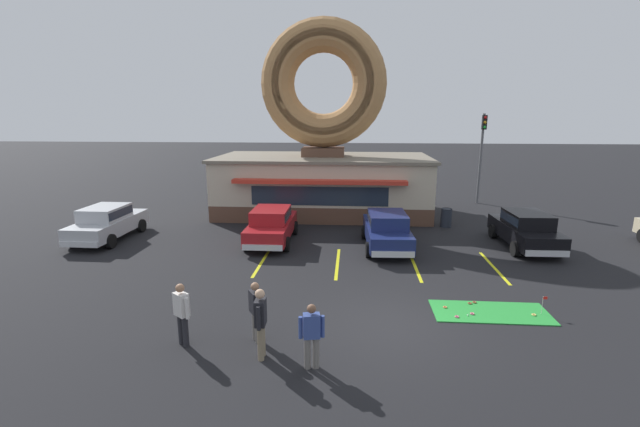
# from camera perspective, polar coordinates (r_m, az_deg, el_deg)

# --- Properties ---
(ground_plane) EXTENTS (160.00, 160.00, 0.00)m
(ground_plane) POSITION_cam_1_polar(r_m,az_deg,el_deg) (12.39, 9.05, -14.52)
(ground_plane) COLOR black
(donut_shop_building) EXTENTS (12.30, 6.75, 10.96)m
(donut_shop_building) POSITION_cam_1_polar(r_m,az_deg,el_deg) (25.04, 0.43, 8.51)
(donut_shop_building) COLOR brown
(donut_shop_building) RESTS_ON ground
(putting_mat) EXTENTS (3.36, 1.45, 0.03)m
(putting_mat) POSITION_cam_1_polar(r_m,az_deg,el_deg) (13.89, 21.77, -12.12)
(putting_mat) COLOR green
(putting_mat) RESTS_ON ground
(mini_donut_near_left) EXTENTS (0.13, 0.13, 0.04)m
(mini_donut_near_left) POSITION_cam_1_polar(r_m,az_deg,el_deg) (13.70, 16.34, -11.89)
(mini_donut_near_left) COLOR #D17F47
(mini_donut_near_left) RESTS_ON putting_mat
(mini_donut_near_right) EXTENTS (0.13, 0.13, 0.04)m
(mini_donut_near_right) POSITION_cam_1_polar(r_m,az_deg,el_deg) (14.15, 26.62, -11.97)
(mini_donut_near_right) COLOR #E5C666
(mini_donut_near_right) RESTS_ON putting_mat
(mini_donut_mid_left) EXTENTS (0.13, 0.13, 0.04)m
(mini_donut_mid_left) POSITION_cam_1_polar(r_m,az_deg,el_deg) (13.21, 17.78, -12.96)
(mini_donut_mid_left) COLOR #D8667F
(mini_donut_mid_left) RESTS_ON putting_mat
(mini_donut_mid_centre) EXTENTS (0.13, 0.13, 0.04)m
(mini_donut_mid_centre) POSITION_cam_1_polar(r_m,az_deg,el_deg) (14.31, 19.90, -11.06)
(mini_donut_mid_centre) COLOR brown
(mini_donut_mid_centre) RESTS_ON putting_mat
(mini_donut_mid_right) EXTENTS (0.13, 0.13, 0.04)m
(mini_donut_mid_right) POSITION_cam_1_polar(r_m,az_deg,el_deg) (13.53, 19.63, -12.46)
(mini_donut_mid_right) COLOR #D8667F
(mini_donut_mid_right) RESTS_ON putting_mat
(mini_donut_far_left) EXTENTS (0.13, 0.13, 0.04)m
(mini_donut_far_left) POSITION_cam_1_polar(r_m,az_deg,el_deg) (14.19, 19.34, -11.22)
(mini_donut_far_left) COLOR brown
(mini_donut_far_left) RESTS_ON putting_mat
(golf_ball) EXTENTS (0.04, 0.04, 0.04)m
(golf_ball) POSITION_cam_1_polar(r_m,az_deg,el_deg) (13.39, 19.09, -12.69)
(golf_ball) COLOR white
(golf_ball) RESTS_ON putting_mat
(putting_flag_pin) EXTENTS (0.13, 0.01, 0.55)m
(putting_flag_pin) POSITION_cam_1_polar(r_m,az_deg,el_deg) (14.21, 27.70, -10.28)
(putting_flag_pin) COLOR silver
(putting_flag_pin) RESTS_ON putting_mat
(car_red) EXTENTS (2.00, 4.57, 1.60)m
(car_red) POSITION_cam_1_polar(r_m,az_deg,el_deg) (19.56, -6.48, -1.36)
(car_red) COLOR maroon
(car_red) RESTS_ON ground
(car_silver) EXTENTS (2.00, 4.57, 1.60)m
(car_silver) POSITION_cam_1_polar(r_m,az_deg,el_deg) (22.19, -26.51, -0.95)
(car_silver) COLOR #B2B5BA
(car_silver) RESTS_ON ground
(car_navy) EXTENTS (2.12, 4.63, 1.60)m
(car_navy) POSITION_cam_1_polar(r_m,az_deg,el_deg) (18.83, 8.90, -2.00)
(car_navy) COLOR navy
(car_navy) RESTS_ON ground
(car_black) EXTENTS (2.05, 4.59, 1.60)m
(car_black) POSITION_cam_1_polar(r_m,az_deg,el_deg) (20.75, 25.71, -1.76)
(car_black) COLOR black
(car_black) RESTS_ON ground
(pedestrian_blue_sweater_man) EXTENTS (0.25, 0.60, 1.76)m
(pedestrian_blue_sweater_man) POSITION_cam_1_polar(r_m,az_deg,el_deg) (10.46, -7.91, -13.89)
(pedestrian_blue_sweater_man) COLOR #7F7056
(pedestrian_blue_sweater_man) RESTS_ON ground
(pedestrian_hooded_kid) EXTENTS (0.50, 0.42, 1.65)m
(pedestrian_hooded_kid) POSITION_cam_1_polar(r_m,az_deg,el_deg) (11.46, -17.95, -12.33)
(pedestrian_hooded_kid) COLOR #232328
(pedestrian_hooded_kid) RESTS_ON ground
(pedestrian_leather_jacket_man) EXTENTS (0.59, 0.31, 1.58)m
(pedestrian_leather_jacket_man) POSITION_cam_1_polar(r_m,az_deg,el_deg) (10.05, -1.13, -15.70)
(pedestrian_leather_jacket_man) COLOR slate
(pedestrian_leather_jacket_man) RESTS_ON ground
(pedestrian_clipboard_woman) EXTENTS (0.41, 0.52, 1.60)m
(pedestrian_clipboard_woman) POSITION_cam_1_polar(r_m,az_deg,el_deg) (11.24, -8.56, -12.49)
(pedestrian_clipboard_woman) COLOR slate
(pedestrian_clipboard_woman) RESTS_ON ground
(trash_bin) EXTENTS (0.57, 0.57, 0.97)m
(trash_bin) POSITION_cam_1_polar(r_m,az_deg,el_deg) (23.17, 16.47, -0.51)
(trash_bin) COLOR #232833
(trash_bin) RESTS_ON ground
(traffic_light_pole) EXTENTS (0.28, 0.47, 5.80)m
(traffic_light_pole) POSITION_cam_1_polar(r_m,az_deg,el_deg) (29.69, 20.78, 8.32)
(traffic_light_pole) COLOR #595B60
(traffic_light_pole) RESTS_ON ground
(parking_stripe_far_left) EXTENTS (0.12, 3.60, 0.01)m
(parking_stripe_far_left) POSITION_cam_1_polar(r_m,az_deg,el_deg) (17.30, -7.69, -6.33)
(parking_stripe_far_left) COLOR yellow
(parking_stripe_far_left) RESTS_ON ground
(parking_stripe_left) EXTENTS (0.12, 3.60, 0.01)m
(parking_stripe_left) POSITION_cam_1_polar(r_m,az_deg,el_deg) (16.95, 2.35, -6.63)
(parking_stripe_left) COLOR yellow
(parking_stripe_left) RESTS_ON ground
(parking_stripe_mid_left) EXTENTS (0.12, 3.60, 0.01)m
(parking_stripe_mid_left) POSITION_cam_1_polar(r_m,az_deg,el_deg) (17.12, 12.50, -6.74)
(parking_stripe_mid_left) COLOR yellow
(parking_stripe_mid_left) RESTS_ON ground
(parking_stripe_centre) EXTENTS (0.12, 3.60, 0.01)m
(parking_stripe_centre) POSITION_cam_1_polar(r_m,az_deg,el_deg) (17.80, 22.17, -6.64)
(parking_stripe_centre) COLOR yellow
(parking_stripe_centre) RESTS_ON ground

